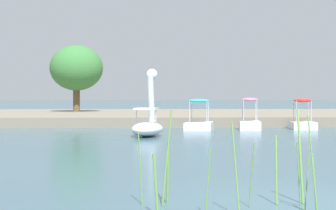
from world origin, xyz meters
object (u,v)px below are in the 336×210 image
(swan_boat, at_px, (148,123))
(pedal_boat_cyan, at_px, (199,121))
(tree_sapling_by_fence, at_px, (76,68))
(pedal_boat_pink, at_px, (250,121))
(pedal_boat_red, at_px, (302,121))

(swan_boat, xyz_separation_m, pedal_boat_cyan, (2.61, 4.42, -0.11))
(swan_boat, xyz_separation_m, tree_sapling_by_fence, (-5.04, 18.08, 3.17))
(pedal_boat_pink, relative_size, tree_sapling_by_fence, 0.44)
(swan_boat, bearing_deg, pedal_boat_red, 30.86)
(pedal_boat_cyan, bearing_deg, pedal_boat_red, 3.45)
(pedal_boat_pink, distance_m, tree_sapling_by_fence, 17.40)
(swan_boat, height_order, pedal_boat_red, swan_boat)
(pedal_boat_pink, bearing_deg, pedal_boat_cyan, 178.69)
(pedal_boat_red, bearing_deg, swan_boat, -149.14)
(pedal_boat_cyan, distance_m, pedal_boat_red, 5.34)
(swan_boat, xyz_separation_m, pedal_boat_pink, (5.15, 4.36, -0.10))
(pedal_boat_cyan, height_order, pedal_boat_red, pedal_boat_red)
(pedal_boat_cyan, height_order, pedal_boat_pink, pedal_boat_pink)
(swan_boat, distance_m, pedal_boat_red, 9.25)
(pedal_boat_pink, distance_m, pedal_boat_red, 2.81)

